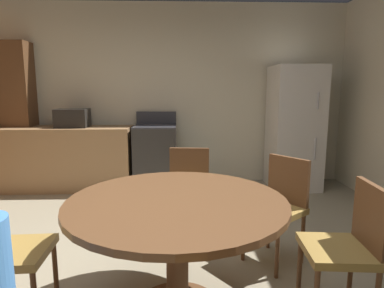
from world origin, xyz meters
The scene contains 12 objects.
ground_plane centered at (0.00, 0.00, 0.00)m, with size 14.00×14.00×0.00m, color gray.
wall_back centered at (0.00, 2.87, 1.35)m, with size 5.54×0.12×2.70m, color beige.
kitchen_counter centered at (-1.53, 2.47, 0.45)m, with size 1.87×0.60×0.90m, color #9E754C.
pantry_column centered at (-2.25, 2.65, 1.05)m, with size 0.44×0.36×2.10m, color brown.
oven_range centered at (-0.25, 2.48, 0.47)m, with size 0.60×0.60×1.10m.
refrigerator centered at (1.77, 2.42, 0.88)m, with size 0.68×0.68×1.76m.
microwave centered at (-1.41, 2.47, 1.03)m, with size 0.44×0.32×0.26m, color black.
dining_table centered at (0.10, -0.27, 0.61)m, with size 1.35×1.35×0.76m.
chair_north centered at (0.19, 0.78, 0.50)m, with size 0.44×0.44×0.87m.
chair_northeast centered at (0.93, 0.37, 0.50)m, with size 0.56×0.56×0.87m.
chair_west centered at (-0.95, -0.31, 0.50)m, with size 0.42×0.42×0.87m.
chair_east centered at (1.14, -0.36, 0.50)m, with size 0.43×0.43×0.87m.
Camera 1 is at (0.12, -2.16, 1.41)m, focal length 30.17 mm.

